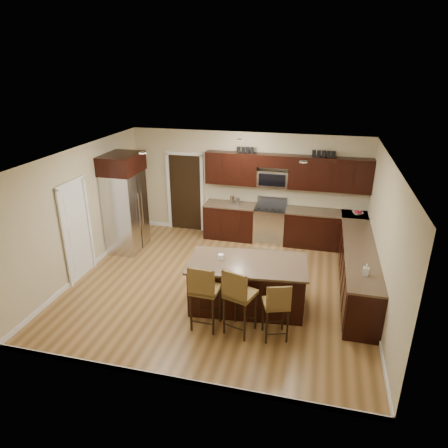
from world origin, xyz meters
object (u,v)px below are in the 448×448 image
(refrigerator, at_px, (125,202))
(stool_right, at_px, (277,305))
(range, at_px, (270,224))
(stool_left, at_px, (204,290))
(island, at_px, (247,286))
(stool_mid, at_px, (238,295))

(refrigerator, bearing_deg, stool_right, -33.59)
(range, distance_m, stool_left, 3.94)
(island, xyz_separation_m, stool_left, (-0.57, -0.85, 0.33))
(range, bearing_deg, stool_mid, -89.99)
(range, height_order, island, range)
(stool_mid, distance_m, stool_right, 0.64)
(refrigerator, bearing_deg, stool_left, -44.00)
(refrigerator, bearing_deg, stool_mid, -38.46)
(range, height_order, refrigerator, refrigerator)
(stool_left, relative_size, refrigerator, 0.52)
(stool_mid, bearing_deg, stool_right, 18.25)
(range, bearing_deg, stool_left, -98.52)
(island, bearing_deg, range, 83.86)
(island, distance_m, stool_left, 1.08)
(range, distance_m, stool_mid, 3.89)
(stool_left, height_order, stool_mid, same)
(island, height_order, stool_mid, stool_mid)
(island, height_order, stool_right, stool_right)
(range, bearing_deg, stool_right, -80.71)
(range, xyz_separation_m, refrigerator, (-3.30, -1.26, 0.73))
(stool_left, relative_size, stool_mid, 1.00)
(stool_right, bearing_deg, island, 108.87)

